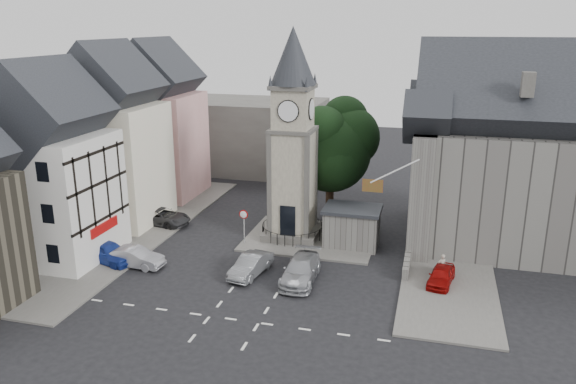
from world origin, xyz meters
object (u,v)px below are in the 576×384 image
(car_east_red, at_px, (441,276))
(pedestrian, at_px, (442,266))
(clock_tower, at_px, (293,137))
(stone_shelter, at_px, (352,226))
(car_west_blue, at_px, (108,252))

(car_east_red, relative_size, pedestrian, 2.11)
(clock_tower, bearing_deg, pedestrian, -21.97)
(stone_shelter, bearing_deg, car_west_blue, -154.86)
(car_west_blue, bearing_deg, pedestrian, -63.52)
(clock_tower, height_order, car_east_red, clock_tower)
(clock_tower, distance_m, stone_shelter, 8.15)
(stone_shelter, bearing_deg, car_east_red, -37.65)
(clock_tower, relative_size, car_east_red, 4.53)
(stone_shelter, height_order, pedestrian, stone_shelter)
(car_west_blue, distance_m, car_east_red, 23.13)
(stone_shelter, xyz_separation_m, car_west_blue, (-16.30, -7.65, -0.77))
(stone_shelter, distance_m, car_east_red, 8.51)
(clock_tower, distance_m, car_west_blue, 15.89)
(clock_tower, bearing_deg, car_west_blue, -144.71)
(clock_tower, xyz_separation_m, car_east_red, (11.50, -5.66, -7.51))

